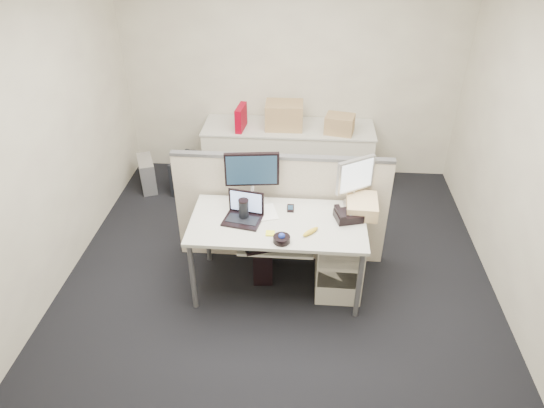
# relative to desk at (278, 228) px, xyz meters

# --- Properties ---
(floor) EXTENTS (4.00, 4.50, 0.01)m
(floor) POSITION_rel_desk_xyz_m (0.00, 0.00, -0.67)
(floor) COLOR black
(floor) RESTS_ON ground
(wall_back) EXTENTS (4.00, 0.02, 2.70)m
(wall_back) POSITION_rel_desk_xyz_m (0.00, 2.25, 0.69)
(wall_back) COLOR beige
(wall_back) RESTS_ON ground
(wall_left) EXTENTS (0.02, 4.50, 2.70)m
(wall_left) POSITION_rel_desk_xyz_m (-2.00, 0.00, 0.69)
(wall_left) COLOR beige
(wall_left) RESTS_ON ground
(wall_right) EXTENTS (0.02, 4.50, 2.70)m
(wall_right) POSITION_rel_desk_xyz_m (2.00, 0.00, 0.69)
(wall_right) COLOR beige
(wall_right) RESTS_ON ground
(desk) EXTENTS (1.50, 0.75, 0.73)m
(desk) POSITION_rel_desk_xyz_m (0.00, 0.00, 0.00)
(desk) COLOR #AFADA3
(desk) RESTS_ON floor
(keyboard_tray) EXTENTS (0.62, 0.32, 0.02)m
(keyboard_tray) POSITION_rel_desk_xyz_m (0.00, -0.18, -0.04)
(keyboard_tray) COLOR #AFADA3
(keyboard_tray) RESTS_ON desk
(drawer_pedestal) EXTENTS (0.40, 0.55, 0.65)m
(drawer_pedestal) POSITION_rel_desk_xyz_m (0.55, 0.05, -0.34)
(drawer_pedestal) COLOR beige
(drawer_pedestal) RESTS_ON floor
(cubicle_partition) EXTENTS (2.00, 0.06, 1.10)m
(cubicle_partition) POSITION_rel_desk_xyz_m (0.00, 0.45, -0.11)
(cubicle_partition) COLOR beige
(cubicle_partition) RESTS_ON floor
(back_counter) EXTENTS (2.00, 0.60, 0.72)m
(back_counter) POSITION_rel_desk_xyz_m (0.00, 1.93, -0.30)
(back_counter) COLOR beige
(back_counter) RESTS_ON floor
(monitor_main) EXTENTS (0.50, 0.24, 0.48)m
(monitor_main) POSITION_rel_desk_xyz_m (-0.25, 0.32, 0.30)
(monitor_main) COLOR black
(monitor_main) RESTS_ON desk
(monitor_small) EXTENTS (0.41, 0.35, 0.45)m
(monitor_small) POSITION_rel_desk_xyz_m (0.65, 0.32, 0.29)
(monitor_small) COLOR #B7B7BC
(monitor_small) RESTS_ON desk
(laptop) EXTENTS (0.35, 0.29, 0.24)m
(laptop) POSITION_rel_desk_xyz_m (-0.30, -0.02, 0.18)
(laptop) COLOR black
(laptop) RESTS_ON desk
(trackball) EXTENTS (0.17, 0.17, 0.05)m
(trackball) POSITION_rel_desk_xyz_m (0.05, -0.28, 0.09)
(trackball) COLOR black
(trackball) RESTS_ON desk
(desk_phone) EXTENTS (0.26, 0.23, 0.07)m
(desk_phone) POSITION_rel_desk_xyz_m (0.60, 0.08, 0.10)
(desk_phone) COLOR black
(desk_phone) RESTS_ON desk
(paper_stack) EXTENTS (0.26, 0.29, 0.01)m
(paper_stack) POSITION_rel_desk_xyz_m (-0.12, 0.12, 0.07)
(paper_stack) COLOR white
(paper_stack) RESTS_ON desk
(sticky_pad) EXTENTS (0.07, 0.07, 0.01)m
(sticky_pad) POSITION_rel_desk_xyz_m (-0.05, -0.18, 0.07)
(sticky_pad) COLOR yellow
(sticky_pad) RESTS_ON desk
(travel_mug) EXTENTS (0.09, 0.09, 0.18)m
(travel_mug) POSITION_rel_desk_xyz_m (-0.29, 0.02, 0.15)
(travel_mug) COLOR black
(travel_mug) RESTS_ON desk
(banana) EXTENTS (0.15, 0.16, 0.04)m
(banana) POSITION_rel_desk_xyz_m (0.28, -0.15, 0.09)
(banana) COLOR gold
(banana) RESTS_ON desk
(cellphone) EXTENTS (0.06, 0.12, 0.02)m
(cellphone) POSITION_rel_desk_xyz_m (0.10, 0.20, 0.07)
(cellphone) COLOR black
(cellphone) RESTS_ON desk
(manila_folders) EXTENTS (0.28, 0.35, 0.13)m
(manila_folders) POSITION_rel_desk_xyz_m (0.72, 0.20, 0.13)
(manila_folders) COLOR #E2BB79
(manila_folders) RESTS_ON desk
(keyboard) EXTENTS (0.45, 0.29, 0.02)m
(keyboard) POSITION_rel_desk_xyz_m (-0.05, -0.22, -0.02)
(keyboard) COLOR black
(keyboard) RESTS_ON keyboard_tray
(pc_tower_desk) EXTENTS (0.21, 0.45, 0.41)m
(pc_tower_desk) POSITION_rel_desk_xyz_m (-0.15, 0.20, -0.46)
(pc_tower_desk) COLOR black
(pc_tower_desk) RESTS_ON floor
(pc_tower_spare_dark) EXTENTS (0.30, 0.49, 0.43)m
(pc_tower_spare_dark) POSITION_rel_desk_xyz_m (-1.22, 1.63, -0.45)
(pc_tower_spare_dark) COLOR black
(pc_tower_spare_dark) RESTS_ON floor
(pc_tower_spare_silver) EXTENTS (0.31, 0.45, 0.39)m
(pc_tower_spare_silver) POSITION_rel_desk_xyz_m (-1.70, 1.63, -0.47)
(pc_tower_spare_silver) COLOR #B7B7BC
(pc_tower_spare_silver) RESTS_ON floor
(cardboard_box_left) EXTENTS (0.44, 0.33, 0.32)m
(cardboard_box_left) POSITION_rel_desk_xyz_m (-0.05, 1.90, 0.22)
(cardboard_box_left) COLOR #9A7653
(cardboard_box_left) RESTS_ON back_counter
(cardboard_box_right) EXTENTS (0.36, 0.31, 0.23)m
(cardboard_box_right) POSITION_rel_desk_xyz_m (0.59, 1.81, 0.17)
(cardboard_box_right) COLOR #9A7653
(cardboard_box_right) RESTS_ON back_counter
(red_binder) EXTENTS (0.11, 0.32, 0.30)m
(red_binder) POSITION_rel_desk_xyz_m (-0.55, 1.83, 0.20)
(red_binder) COLOR maroon
(red_binder) RESTS_ON back_counter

